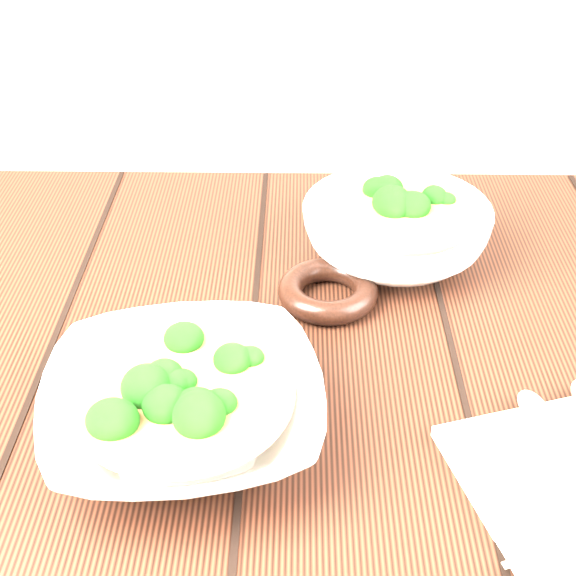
{
  "coord_description": "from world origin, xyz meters",
  "views": [
    {
      "loc": [
        0.03,
        -0.6,
        1.26
      ],
      "look_at": [
        0.02,
        0.05,
        0.8
      ],
      "focal_mm": 50.0,
      "sensor_mm": 36.0,
      "label": 1
    }
  ],
  "objects": [
    {
      "name": "trivet",
      "position": [
        0.06,
        0.1,
        0.76
      ],
      "size": [
        0.12,
        0.12,
        0.03
      ],
      "primitive_type": "torus",
      "rotation": [
        0.0,
        0.0,
        -0.16
      ],
      "color": "black",
      "rests_on": "table"
    },
    {
      "name": "table",
      "position": [
        0.0,
        0.0,
        0.63
      ],
      "size": [
        1.2,
        0.8,
        0.75
      ],
      "color": "#32180E",
      "rests_on": "ground"
    },
    {
      "name": "spoon_left",
      "position": [
        0.24,
        -0.11,
        0.76
      ],
      "size": [
        0.04,
        0.16,
        0.01
      ],
      "color": "#B0AA9B",
      "rests_on": "napkin"
    },
    {
      "name": "soup_bowl_front",
      "position": [
        -0.07,
        -0.1,
        0.78
      ],
      "size": [
        0.27,
        0.27,
        0.07
      ],
      "color": "silver",
      "rests_on": "table"
    },
    {
      "name": "soup_bowl_back",
      "position": [
        0.14,
        0.19,
        0.79
      ],
      "size": [
        0.23,
        0.23,
        0.08
      ],
      "color": "silver",
      "rests_on": "table"
    }
  ]
}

